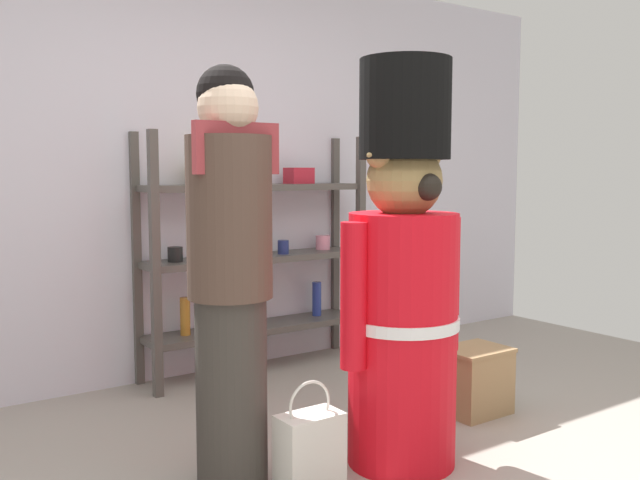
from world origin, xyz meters
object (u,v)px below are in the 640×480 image
Objects in this scene: merchandise_shelf at (255,252)px; teddy_bear_guard at (403,283)px; display_crate at (474,380)px; person_shopper at (230,268)px; shopping_bag at (310,450)px.

merchandise_shelf is 1.63m from teddy_bear_guard.
merchandise_shelf is at bearing 83.55° from teddy_bear_guard.
person_shopper is at bearing -179.24° from display_crate.
display_crate is at bearing 18.53° from teddy_bear_guard.
person_shopper is 0.80m from shopping_bag.
person_shopper reaches higher than shopping_bag.
merchandise_shelf is at bearing 57.09° from person_shopper.
display_crate is (0.55, -1.37, -0.59)m from merchandise_shelf.
shopping_bag is at bearing -112.43° from merchandise_shelf.
person_shopper is at bearing 137.47° from shopping_bag.
merchandise_shelf is at bearing 67.57° from shopping_bag.
merchandise_shelf is at bearing 111.97° from display_crate.
teddy_bear_guard is at bearing -96.45° from merchandise_shelf.
person_shopper is (-0.90, -1.39, 0.13)m from merchandise_shelf.
shopping_bag is 1.24m from display_crate.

